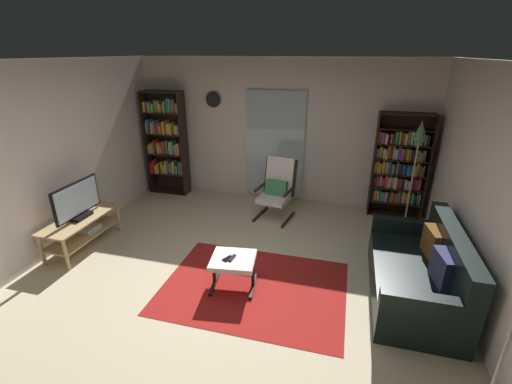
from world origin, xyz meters
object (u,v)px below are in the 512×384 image
Objects in this scene: tv_remote at (232,258)px; floor_lamp_by_shelf at (419,142)px; lounge_armchair at (277,187)px; ottoman at (233,263)px; bookshelf_near_tv at (166,141)px; cell_phone at (228,259)px; television at (77,202)px; bookshelf_near_sofa at (399,167)px; wall_clock at (213,100)px; leather_sofa at (420,274)px; tv_stand at (83,227)px.

floor_lamp_by_shelf reaches higher than tv_remote.
lounge_armchair reaches higher than ottoman.
cell_phone is (2.19, -2.67, -0.66)m from bookshelf_near_tv.
television is 0.82× the size of lounge_armchair.
floor_lamp_by_shelf is (2.25, 2.16, 1.04)m from cell_phone.
bookshelf_near_sofa reaches higher than cell_phone.
bookshelf_near_sofa is 1.74× the size of lounge_armchair.
bookshelf_near_sofa is (4.31, 0.04, -0.18)m from bookshelf_near_tv.
bookshelf_near_sofa is 3.47m from cell_phone.
wall_clock is at bearing 151.06° from lounge_armchair.
leather_sofa is at bearing 0.73° from television.
bookshelf_near_sofa is at bearing 27.65° from tv_stand.
leather_sofa is 1.00× the size of floor_lamp_by_shelf.
television is 2.44m from tv_remote.
television is 0.47× the size of bookshelf_near_sofa.
tv_remote is (-2.14, -0.39, 0.10)m from leather_sofa.
bookshelf_near_sofa reaches higher than floor_lamp_by_shelf.
wall_clock is (-1.40, 0.77, 1.32)m from lounge_armchair.
television is at bearing -79.80° from tv_stand.
leather_sofa is 2.18m from tv_remote.
leather_sofa reaches higher than ottoman.
wall_clock is at bearing 144.27° from leather_sofa.
television is at bearing -144.94° from lounge_armchair.
lounge_armchair is at bearing 35.06° from television.
lounge_armchair reaches higher than tv_remote.
lounge_armchair is 7.30× the size of cell_phone.
wall_clock is at bearing 66.47° from television.
tv_stand is 2.43m from tv_remote.
floor_lamp_by_shelf reaches higher than television.
bookshelf_near_tv is 3.47× the size of ottoman.
ottoman is at bearing 81.03° from tv_remote.
tv_stand is 0.68× the size of bookshelf_near_sofa.
leather_sofa is 6.08× the size of wall_clock.
television is at bearing -158.58° from floor_lamp_by_shelf.
floor_lamp_by_shelf is (0.07, 1.75, 1.14)m from leather_sofa.
bookshelf_near_tv reaches higher than ottoman.
floor_lamp_by_shelf is at bearing -76.53° from bookshelf_near_sofa.
leather_sofa reaches higher than tv_stand.
television is 2.98m from wall_clock.
wall_clock is at bearing 140.48° from cell_phone.
television is 0.42× the size of bookshelf_near_tv.
lounge_armchair is 2.07m from wall_clock.
floor_lamp_by_shelf reaches higher than leather_sofa.
television is 0.47× the size of leather_sofa.
ottoman is at bearing -65.41° from wall_clock.
ottoman is at bearing -127.69° from bookshelf_near_sofa.
ottoman is 3.48m from wall_clock.
bookshelf_near_sofa is at bearing 78.99° from cell_phone.
tv_remote is at bearing -7.93° from television.
cell_phone is (-0.15, -2.11, -0.13)m from lounge_armchair.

